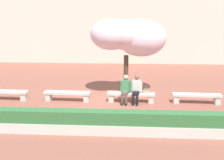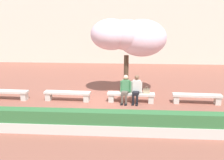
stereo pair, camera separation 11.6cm
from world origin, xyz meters
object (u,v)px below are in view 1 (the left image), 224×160
Objects in this scene: stone_bench_center at (131,96)px; person_seated_left at (125,88)px; person_seated_right at (136,88)px; handbag at (146,91)px; stone_bench_near_west at (67,95)px; stone_bench_near_east at (197,97)px; stone_bench_west_end at (5,93)px; cherry_tree_main at (129,36)px.

person_seated_left is at bearing -168.70° from stone_bench_center.
handbag is (0.46, 0.02, -0.12)m from person_seated_right.
stone_bench_near_west is 2.76m from person_seated_left.
stone_bench_center and stone_bench_near_east have the same top height.
stone_bench_near_east is at bearing 0.00° from stone_bench_west_end.
handbag is (3.69, -0.03, 0.27)m from stone_bench_near_west.
stone_bench_near_west is 0.58× the size of cherry_tree_main.
cherry_tree_main reaches higher than stone_bench_near_west.
stone_bench_center is 0.75m from handbag.
person_seated_left is at bearing -0.53° from stone_bench_west_end.
stone_bench_near_east is at bearing 0.74° from handbag.
stone_bench_west_end and stone_bench_near_east have the same top height.
stone_bench_near_east is at bearing 0.92° from person_seated_left.
stone_bench_center is 2.94m from cherry_tree_main.
stone_bench_near_west is 2.99m from stone_bench_center.
stone_bench_near_east is 1.70× the size of person_seated_left.
stone_bench_center is 1.00× the size of stone_bench_near_east.
stone_bench_west_end is at bearing 179.47° from person_seated_left.
stone_bench_near_west is at bearing 0.00° from stone_bench_west_end.
stone_bench_west_end is 1.00× the size of stone_bench_center.
person_seated_right reaches higher than stone_bench_west_end.
stone_bench_center is at bearing 177.59° from handbag.
handbag reaches higher than stone_bench_west_end.
stone_bench_near_east is 0.58× the size of cherry_tree_main.
person_seated_right reaches higher than stone_bench_near_west.
cherry_tree_main is (2.85, 1.30, 2.63)m from stone_bench_near_west.
person_seated_right is at bearing 0.01° from person_seated_left.
stone_bench_center is 0.58× the size of cherry_tree_main.
stone_bench_west_end is 1.70× the size of person_seated_right.
stone_bench_near_east is 6.47× the size of handbag.
stone_bench_center is at bearing 180.00° from stone_bench_near_east.
stone_bench_near_east is 2.31m from handbag.
stone_bench_near_east is at bearing 1.09° from person_seated_right.
stone_bench_west_end is 6.54m from cherry_tree_main.
stone_bench_near_west is 6.47× the size of handbag.
person_seated_left is 1.00× the size of person_seated_right.
person_seated_right is at bearing -12.44° from stone_bench_center.
handbag reaches higher than stone_bench_near_east.
stone_bench_near_west and stone_bench_center have the same top height.
handbag is at bearing -2.41° from stone_bench_center.
stone_bench_west_end is at bearing 180.00° from stone_bench_near_east.
stone_bench_near_west is 5.99m from stone_bench_near_east.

